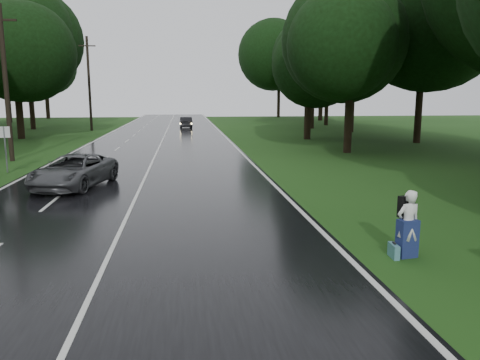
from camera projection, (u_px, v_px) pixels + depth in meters
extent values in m
plane|color=#1E4514|center=(95.00, 288.00, 9.68)|extent=(160.00, 160.00, 0.00)
cube|color=black|center=(154.00, 159.00, 29.22)|extent=(12.00, 140.00, 0.04)
cube|color=silver|center=(154.00, 159.00, 29.22)|extent=(0.12, 140.00, 0.01)
imported|color=#46474A|center=(74.00, 171.00, 20.13)|extent=(3.43, 5.38, 1.38)
imported|color=black|center=(186.00, 122.00, 57.27)|extent=(1.56, 4.06, 1.32)
imported|color=silver|center=(408.00, 224.00, 11.45)|extent=(0.67, 0.50, 1.68)
cube|color=navy|center=(407.00, 238.00, 11.51)|extent=(0.52, 0.39, 0.94)
cube|color=black|center=(406.00, 207.00, 11.62)|extent=(0.41, 0.26, 0.54)
cube|color=teal|center=(394.00, 251.00, 11.50)|extent=(0.17, 0.49, 0.34)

